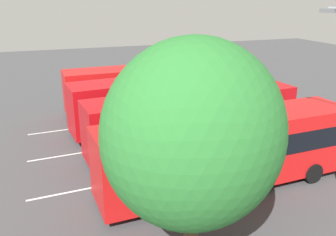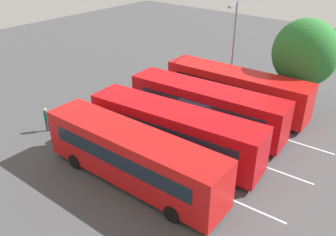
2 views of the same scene
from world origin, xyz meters
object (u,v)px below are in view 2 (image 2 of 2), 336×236
bus_far_right (132,155)px  street_lamp (233,39)px  depot_tree (305,53)px  bus_far_left (235,89)px  bus_center_right (173,130)px  pedestrian (46,118)px  bus_center_left (206,106)px

bus_far_right → street_lamp: size_ratio=1.51×
bus_far_right → depot_tree: bearing=-103.7°
bus_far_left → bus_center_right: bearing=88.8°
bus_far_left → street_lamp: (2.71, -3.94, 2.65)m
bus_far_left → bus_center_right: (-0.22, 8.13, 0.00)m
bus_far_left → pedestrian: size_ratio=6.47×
bus_center_left → bus_far_right: bearing=87.3°
bus_center_left → depot_tree: depot_tree is taller
street_lamp → depot_tree: 6.23m
bus_center_right → street_lamp: size_ratio=1.53×
street_lamp → pedestrian: bearing=-34.5°
bus_far_left → bus_center_left: (0.11, 4.04, 0.00)m
bus_far_left → pedestrian: (8.55, 11.50, -0.68)m
bus_center_right → street_lamp: 12.70m
bus_far_left → pedestrian: bearing=50.6°
bus_center_left → street_lamp: bearing=-76.7°
bus_center_left → pedestrian: 11.28m
bus_center_right → bus_far_right: size_ratio=1.01×
bus_center_right → pedestrian: (8.77, 3.37, -0.68)m
pedestrian → street_lamp: size_ratio=0.23×
bus_far_right → bus_far_left: bearing=-91.0°
bus_center_left → depot_tree: bearing=-119.0°
bus_center_right → bus_far_right: (0.05, 3.64, 0.00)m
bus_far_right → street_lamp: (2.87, -15.71, 2.65)m
bus_far_left → street_lamp: bearing=-58.3°
pedestrian → depot_tree: (-12.08, -15.55, 3.30)m
bus_center_left → bus_center_right: bearing=89.9°
bus_center_right → bus_far_right: same height
bus_center_left → bus_far_right: size_ratio=1.01×
bus_far_left → depot_tree: size_ratio=1.64×
bus_far_left → bus_center_left: 4.04m
bus_center_right → depot_tree: (-3.30, -12.18, 2.62)m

